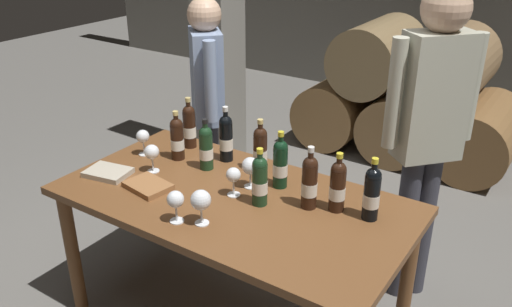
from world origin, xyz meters
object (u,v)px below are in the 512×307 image
wine_bottle_4 (260,149)px  wine_glass_1 (233,176)px  dining_table (233,213)px  wine_glass_2 (250,167)px  tasting_notebook (148,186)px  leather_ledger (108,172)px  wine_bottle_9 (189,126)px  wine_glass_0 (152,153)px  wine_bottle_0 (260,180)px  wine_bottle_6 (310,182)px  wine_bottle_5 (338,186)px  taster_seated_left (208,97)px  wine_bottle_1 (226,138)px  wine_glass_4 (175,200)px  wine_bottle_2 (280,163)px  wine_bottle_3 (177,138)px  wine_glass_3 (201,201)px  sommelier_presenting (429,122)px  wine_bottle_7 (372,193)px  wine_glass_5 (143,137)px  wine_bottle_8 (206,147)px

wine_bottle_4 → wine_glass_1: size_ratio=1.98×
dining_table → wine_glass_2: 0.24m
tasting_notebook → leather_ledger: (-0.27, -0.01, 0.00)m
wine_bottle_9 → wine_glass_0: (0.04, -0.35, -0.02)m
wine_bottle_0 → wine_bottle_6: 0.23m
wine_bottle_5 → taster_seated_left: (-1.18, 0.56, 0.04)m
wine_bottle_4 → leather_ledger: 0.80m
wine_bottle_1 → wine_glass_4: size_ratio=2.05×
wine_glass_0 → wine_glass_4: (0.43, -0.30, -0.00)m
wine_bottle_0 → tasting_notebook: 0.58m
dining_table → wine_bottle_2: 0.33m
wine_bottle_3 → wine_bottle_9: 0.17m
wine_bottle_3 → wine_bottle_9: (-0.05, 0.16, 0.01)m
dining_table → wine_bottle_0: size_ratio=6.01×
dining_table → wine_glass_3: bearing=-84.3°
leather_ledger → wine_glass_0: bearing=33.1°
wine_bottle_0 → wine_bottle_4: (-0.18, 0.29, 0.00)m
wine_bottle_6 → taster_seated_left: size_ratio=0.20×
dining_table → wine_glass_2: (0.02, 0.13, 0.20)m
wine_glass_0 → taster_seated_left: bearing=106.1°
leather_ledger → wine_bottle_0: bearing=2.5°
wine_glass_0 → wine_glass_2: size_ratio=0.95×
wine_bottle_3 → sommelier_presenting: (1.17, 0.57, 0.16)m
wine_bottle_6 → wine_bottle_7: 0.28m
wine_glass_3 → wine_glass_5: 0.81m
wine_glass_5 → wine_bottle_8: bearing=8.3°
wine_bottle_7 → wine_glass_5: bearing=-177.1°
wine_glass_3 → wine_bottle_1: bearing=116.9°
wine_bottle_6 → leather_ledger: wine_bottle_6 is taller
wine_bottle_2 → wine_bottle_8: wine_bottle_2 is taller
wine_bottle_7 → wine_glass_3: 0.74m
wine_bottle_9 → tasting_notebook: size_ratio=1.35×
wine_bottle_1 → wine_glass_1: 0.40m
wine_bottle_1 → wine_bottle_5: bearing=-11.5°
wine_bottle_3 → wine_bottle_0: bearing=-14.2°
wine_glass_0 → taster_seated_left: (-0.21, 0.73, 0.05)m
wine_glass_1 → sommelier_presenting: 1.02m
wine_bottle_2 → wine_glass_0: wine_bottle_2 is taller
wine_bottle_2 → wine_glass_0: size_ratio=1.93×
wine_glass_1 → sommelier_presenting: bearing=47.3°
wine_bottle_8 → tasting_notebook: bearing=-107.0°
wine_glass_2 → leather_ledger: (-0.69, -0.30, -0.10)m
wine_glass_4 → leather_ledger: size_ratio=0.68×
wine_glass_3 → wine_glass_4: (-0.10, -0.05, -0.01)m
tasting_notebook → wine_glass_1: bearing=33.7°
wine_bottle_4 → wine_glass_0: bearing=-145.6°
wine_bottle_7 → wine_bottle_4: bearing=169.4°
dining_table → wine_glass_5: bearing=170.8°
leather_ledger → wine_bottle_1: bearing=39.8°
sommelier_presenting → wine_glass_0: bearing=-147.0°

